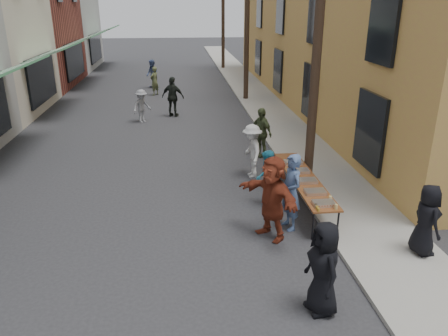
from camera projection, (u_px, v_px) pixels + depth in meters
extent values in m
plane|color=#28282B|center=(157.00, 245.00, 9.74)|extent=(120.00, 120.00, 0.00)
cube|color=gray|center=(258.00, 99.00, 24.15)|extent=(2.20, 60.00, 0.10)
cube|color=maroon|center=(2.00, 20.00, 26.82)|extent=(8.00, 8.00, 8.00)
cube|color=gray|center=(39.00, 10.00, 34.07)|extent=(8.00, 8.00, 9.00)
cube|color=gold|center=(383.00, 3.00, 22.05)|extent=(10.00, 28.00, 10.00)
cylinder|color=#2D2116|center=(319.00, 26.00, 11.34)|extent=(0.26, 0.26, 9.00)
cylinder|color=#2D2116|center=(247.00, 14.00, 22.49)|extent=(0.26, 0.26, 9.00)
cylinder|color=#2D2116|center=(223.00, 10.00, 33.63)|extent=(0.26, 0.26, 9.00)
cube|color=brown|center=(304.00, 178.00, 11.50)|extent=(0.70, 4.00, 0.04)
cylinder|color=black|center=(313.00, 226.00, 9.86)|extent=(0.04, 0.04, 0.71)
cylinder|color=black|center=(338.00, 224.00, 9.91)|extent=(0.04, 0.04, 0.71)
cylinder|color=black|center=(277.00, 167.00, 13.35)|extent=(0.04, 0.04, 0.71)
cylinder|color=black|center=(295.00, 166.00, 13.41)|extent=(0.04, 0.04, 0.71)
cube|color=maroon|center=(324.00, 203.00, 9.94)|extent=(0.50, 0.33, 0.08)
cube|color=#B2B2B7|center=(315.00, 192.00, 10.55)|extent=(0.50, 0.33, 0.08)
cube|color=tan|center=(307.00, 181.00, 11.20)|extent=(0.50, 0.33, 0.08)
cube|color=#B2B2B7|center=(300.00, 171.00, 11.85)|extent=(0.50, 0.33, 0.08)
cube|color=tan|center=(293.00, 162.00, 12.50)|extent=(0.50, 0.33, 0.08)
cylinder|color=#A57F26|center=(318.00, 210.00, 9.64)|extent=(0.07, 0.07, 0.08)
cylinder|color=#A57F26|center=(317.00, 208.00, 9.74)|extent=(0.07, 0.07, 0.08)
cylinder|color=#A57F26|center=(316.00, 206.00, 9.83)|extent=(0.07, 0.07, 0.08)
cylinder|color=tan|center=(336.00, 207.00, 9.72)|extent=(0.08, 0.08, 0.12)
imported|color=black|center=(323.00, 268.00, 7.40)|extent=(0.68, 0.92, 1.71)
imported|color=#4A6490|center=(291.00, 192.00, 10.18)|extent=(0.59, 0.76, 1.86)
imported|color=teal|center=(267.00, 179.00, 11.40)|extent=(0.78, 0.88, 1.52)
imported|color=silver|center=(252.00, 151.00, 13.31)|extent=(0.70, 1.12, 1.65)
imported|color=#485631|center=(261.00, 132.00, 15.10)|extent=(0.87, 1.08, 1.72)
imported|color=maroon|center=(272.00, 198.00, 9.78)|extent=(1.43, 1.85, 1.95)
imported|color=black|center=(426.00, 220.00, 9.01)|extent=(0.53, 0.78, 1.55)
imported|color=gray|center=(142.00, 106.00, 19.43)|extent=(1.06, 1.05, 1.47)
imported|color=black|center=(173.00, 97.00, 20.34)|extent=(1.18, 0.85, 1.86)
imported|color=#505933|center=(154.00, 81.00, 25.08)|extent=(0.67, 0.71, 1.63)
imported|color=#455786|center=(152.00, 74.00, 27.00)|extent=(0.97, 1.06, 1.76)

